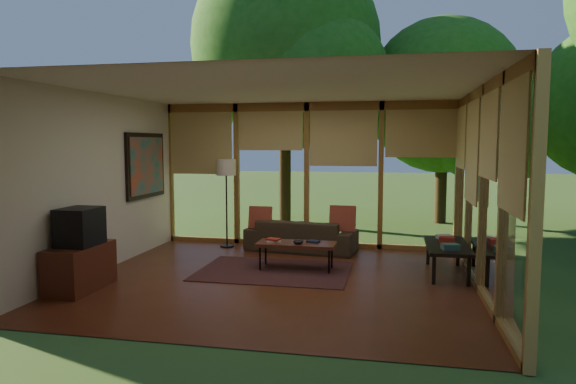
% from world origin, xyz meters
% --- Properties ---
extents(floor, '(5.50, 5.50, 0.00)m').
position_xyz_m(floor, '(0.00, 0.00, 0.00)').
color(floor, brown).
rests_on(floor, ground).
extents(ceiling, '(5.50, 5.50, 0.00)m').
position_xyz_m(ceiling, '(0.00, 0.00, 2.70)').
color(ceiling, white).
rests_on(ceiling, ground).
extents(wall_left, '(0.04, 5.00, 2.70)m').
position_xyz_m(wall_left, '(-2.75, 0.00, 1.35)').
color(wall_left, beige).
rests_on(wall_left, ground).
extents(wall_front, '(5.50, 0.04, 2.70)m').
position_xyz_m(wall_front, '(0.00, -2.50, 1.35)').
color(wall_front, beige).
rests_on(wall_front, ground).
extents(window_wall_back, '(5.50, 0.12, 2.70)m').
position_xyz_m(window_wall_back, '(0.00, 2.50, 1.35)').
color(window_wall_back, '#9E6D31').
rests_on(window_wall_back, ground).
extents(window_wall_right, '(0.12, 5.00, 2.70)m').
position_xyz_m(window_wall_right, '(2.75, 0.00, 1.35)').
color(window_wall_right, '#9E6D31').
rests_on(window_wall_right, ground).
extents(tree_nw, '(4.46, 4.46, 6.50)m').
position_xyz_m(tree_nw, '(-0.96, 5.14, 4.26)').
color(tree_nw, '#382714').
rests_on(tree_nw, ground).
extents(tree_ne, '(3.73, 3.73, 4.95)m').
position_xyz_m(tree_ne, '(2.75, 6.04, 3.08)').
color(tree_ne, '#382714').
rests_on(tree_ne, ground).
extents(rug, '(2.28, 1.61, 0.01)m').
position_xyz_m(rug, '(-0.16, 0.45, 0.01)').
color(rug, maroon).
rests_on(rug, floor).
extents(sofa, '(2.04, 1.01, 0.57)m').
position_xyz_m(sofa, '(-0.01, 2.00, 0.29)').
color(sofa, '#3C2E1E').
rests_on(sofa, floor).
extents(pillow_left, '(0.41, 0.22, 0.43)m').
position_xyz_m(pillow_left, '(-0.76, 1.95, 0.58)').
color(pillow_left, maroon).
rests_on(pillow_left, sofa).
extents(pillow_right, '(0.46, 0.24, 0.48)m').
position_xyz_m(pillow_right, '(0.74, 1.95, 0.61)').
color(pillow_right, maroon).
rests_on(pillow_right, sofa).
extents(ct_book_lower, '(0.26, 0.23, 0.03)m').
position_xyz_m(ct_book_lower, '(-0.20, 0.57, 0.44)').
color(ct_book_lower, '#AEA79E').
rests_on(ct_book_lower, coffee_table).
extents(ct_book_upper, '(0.22, 0.19, 0.03)m').
position_xyz_m(ct_book_upper, '(-0.20, 0.57, 0.47)').
color(ct_book_upper, maroon).
rests_on(ct_book_upper, coffee_table).
extents(ct_book_side, '(0.21, 0.18, 0.03)m').
position_xyz_m(ct_book_side, '(0.40, 0.70, 0.44)').
color(ct_book_side, black).
rests_on(ct_book_side, coffee_table).
extents(ct_bowl, '(0.16, 0.16, 0.07)m').
position_xyz_m(ct_bowl, '(0.20, 0.52, 0.46)').
color(ct_bowl, black).
rests_on(ct_bowl, coffee_table).
extents(media_cabinet, '(0.50, 1.00, 0.60)m').
position_xyz_m(media_cabinet, '(-2.47, -1.01, 0.30)').
color(media_cabinet, '#5A2718').
rests_on(media_cabinet, floor).
extents(television, '(0.45, 0.55, 0.50)m').
position_xyz_m(television, '(-2.45, -1.01, 0.85)').
color(television, black).
rests_on(television, media_cabinet).
extents(console_book_a, '(0.26, 0.22, 0.08)m').
position_xyz_m(console_book_a, '(2.40, 0.40, 0.50)').
color(console_book_a, '#335950').
rests_on(console_book_a, side_console).
extents(console_book_b, '(0.25, 0.20, 0.10)m').
position_xyz_m(console_book_b, '(2.40, 0.85, 0.50)').
color(console_book_b, maroon).
rests_on(console_book_b, side_console).
extents(console_book_c, '(0.27, 0.23, 0.06)m').
position_xyz_m(console_book_c, '(2.40, 1.25, 0.49)').
color(console_book_c, '#AEA79E').
rests_on(console_book_c, side_console).
extents(floor_lamp, '(0.36, 0.36, 1.65)m').
position_xyz_m(floor_lamp, '(-1.45, 2.08, 1.41)').
color(floor_lamp, black).
rests_on(floor_lamp, floor).
extents(coffee_table, '(1.20, 0.50, 0.43)m').
position_xyz_m(coffee_table, '(0.15, 0.62, 0.39)').
color(coffee_table, '#5A2718').
rests_on(coffee_table, floor).
extents(side_console, '(0.60, 1.40, 0.46)m').
position_xyz_m(side_console, '(2.40, 0.80, 0.41)').
color(side_console, black).
rests_on(side_console, floor).
extents(wall_painting, '(0.06, 1.35, 1.15)m').
position_xyz_m(wall_painting, '(-2.71, 1.40, 1.55)').
color(wall_painting, black).
rests_on(wall_painting, wall_left).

